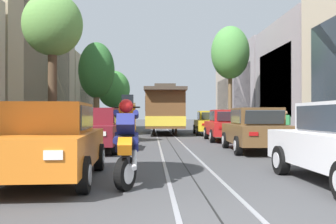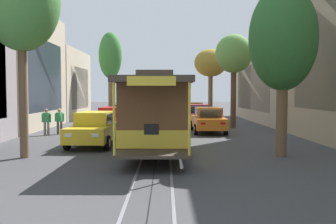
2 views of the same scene
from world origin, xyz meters
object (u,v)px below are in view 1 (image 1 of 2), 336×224
Objects in this scene: motorcycle_with_rider at (127,137)px; pedestrian_on_left_pavement at (255,120)px; parked_car_orange_mid_left at (110,125)px; street_tree_kerb_left_fourth at (114,89)px; fire_hydrant at (43,142)px; parked_car_brown_second_right at (255,130)px; parked_car_yellow_fourth_right at (210,123)px; parked_car_orange_near_left at (49,141)px; street_tree_kerb_left_mid at (97,71)px; street_tree_kerb_left_second at (53,27)px; pedestrian_crossing_far at (278,123)px; parked_car_red_mid_right at (226,125)px; parked_car_maroon_second_left at (97,129)px; cable_car_trolley at (164,110)px; pedestrian_on_right_pavement at (286,123)px; street_tree_kerb_right_second at (230,53)px.

pedestrian_on_left_pavement is (8.27, 20.61, 0.04)m from motorcycle_with_rider.
street_tree_kerb_left_fourth is (-1.77, 19.39, 3.14)m from parked_car_orange_mid_left.
motorcycle_with_rider is 6.61m from fire_hydrant.
parked_car_brown_second_right is 1.00× the size of parked_car_yellow_fourth_right.
street_tree_kerb_left_mid is at bearing 95.63° from parked_car_orange_near_left.
street_tree_kerb_left_second is 1.12× the size of street_tree_kerb_left_fourth.
pedestrian_crossing_far is (10.76, -18.56, -3.08)m from street_tree_kerb_left_fourth.
parked_car_orange_mid_left is 0.99× the size of parked_car_red_mid_right.
parked_car_brown_second_right is at bearing -105.70° from pedestrian_on_left_pavement.
motorcycle_with_rider is at bearing -82.14° from parked_car_orange_mid_left.
street_tree_kerb_left_fourth is (-7.73, 13.97, 3.14)m from parked_car_yellow_fourth_right.
parked_car_maroon_second_left is 1.00× the size of parked_car_yellow_fourth_right.
cable_car_trolley is (2.96, 18.13, 0.86)m from parked_car_orange_near_left.
fire_hydrant is at bearing 119.27° from motorcycle_with_rider.
parked_car_brown_second_right reaches higher than pedestrian_on_right_pavement.
parked_car_maroon_second_left is at bearing 102.92° from motorcycle_with_rider.
pedestrian_on_right_pavement is (3.69, 7.04, 0.07)m from parked_car_brown_second_right.
parked_car_red_mid_right is 2.86× the size of pedestrian_crossing_far.
street_tree_kerb_left_fourth reaches higher than pedestrian_on_right_pavement.
parked_car_orange_mid_left is at bearing 97.86° from motorcycle_with_rider.
parked_car_brown_second_right is at bearing -72.99° from street_tree_kerb_left_fourth.
parked_car_brown_second_right is at bearing -76.92° from cable_car_trolley.
street_tree_kerb_left_second is 7.82× the size of fire_hydrant.
street_tree_kerb_right_second is 5.17× the size of pedestrian_crossing_far.
motorcycle_with_rider is at bearing -60.73° from fire_hydrant.
pedestrian_crossing_far is 1.84× the size of fire_hydrant.
pedestrian_crossing_far is (0.97, -7.75, -5.08)m from street_tree_kerb_right_second.
parked_car_maroon_second_left is 1.98m from fire_hydrant.
street_tree_kerb_left_fourth is (0.12, 11.14, -0.57)m from street_tree_kerb_left_mid.
parked_car_maroon_second_left is at bearing 89.37° from parked_car_orange_near_left.
pedestrian_on_left_pavement is 1.09× the size of pedestrian_on_right_pavement.
parked_car_orange_mid_left and parked_car_brown_second_right have the same top height.
street_tree_kerb_left_mid is 7.88× the size of fire_hydrant.
street_tree_kerb_left_fourth is at bearing 118.97° from parked_car_yellow_fourth_right.
parked_car_red_mid_right is at bearing -114.26° from pedestrian_on_left_pavement.
cable_car_trolley is at bearing -160.52° from street_tree_kerb_right_second.
motorcycle_with_rider is at bearing -124.05° from parked_car_brown_second_right.
parked_car_brown_second_right is at bearing 55.95° from motorcycle_with_rider.
cable_car_trolley is (5.11, 9.73, -3.43)m from street_tree_kerb_left_second.
parked_car_orange_mid_left is at bearing 178.29° from parked_car_red_mid_right.
motorcycle_with_rider is 22.21m from pedestrian_on_left_pavement.
parked_car_maroon_second_left is 5.35m from street_tree_kerb_left_second.
parked_car_orange_mid_left is at bearing 91.16° from parked_car_maroon_second_left.
parked_car_brown_second_right is 5.49m from parked_car_red_mid_right.
parked_car_brown_second_right is 7.20m from pedestrian_crossing_far.
pedestrian_on_left_pavement reaches higher than parked_car_brown_second_right.
parked_car_brown_second_right is 2.85× the size of pedestrian_on_right_pavement.
parked_car_orange_near_left is 5.25× the size of fire_hydrant.
cable_car_trolley is (-2.96, 1.39, 0.86)m from parked_car_yellow_fourth_right.
cable_car_trolley is at bearing 76.48° from parked_car_maroon_second_left.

